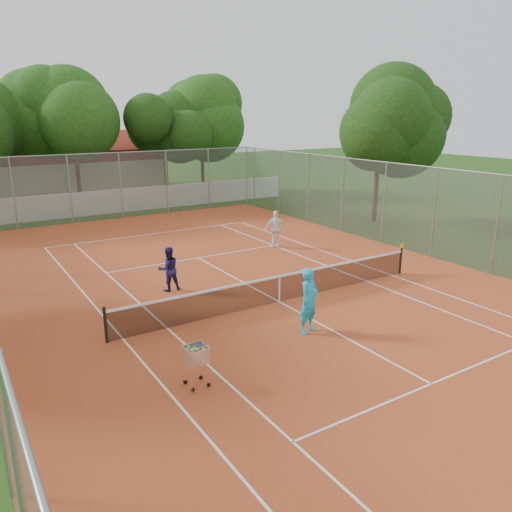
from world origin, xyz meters
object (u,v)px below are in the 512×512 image
clubhouse (48,167)px  player_far_left (169,269)px  tennis_net (279,288)px  player_near (309,301)px  player_far_right (276,229)px  ball_hopper (196,365)px

clubhouse → player_far_left: bearing=-91.6°
tennis_net → player_near: 2.60m
tennis_net → player_far_right: (4.05, 6.12, 0.40)m
clubhouse → player_far_right: (6.05, -22.88, -1.29)m
tennis_net → player_far_right: bearing=56.5°
player_near → player_far_right: 9.79m
tennis_net → ball_hopper: bearing=-144.1°
tennis_net → player_far_right: player_far_right is taller
player_near → player_far_right: (4.71, 8.58, -0.09)m
player_far_left → ball_hopper: size_ratio=1.48×
tennis_net → ball_hopper: (-4.79, -3.47, 0.06)m
clubhouse → player_far_left: size_ratio=10.02×
clubhouse → player_far_left: 25.94m
player_far_right → tennis_net: bearing=81.3°
player_near → tennis_net: bearing=57.3°
player_near → player_far_right: size_ratio=1.10×
tennis_net → player_far_left: (-2.73, 3.11, 0.33)m
tennis_net → clubhouse: bearing=93.9°
player_near → ball_hopper: size_ratio=1.77×
tennis_net → player_far_right: 7.35m
tennis_net → ball_hopper: 5.92m
tennis_net → player_far_left: 4.15m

